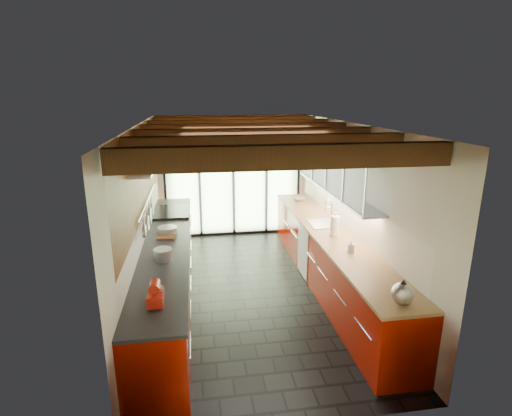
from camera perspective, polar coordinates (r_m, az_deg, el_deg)
name	(u,v)px	position (r m, az deg, el deg)	size (l,w,h in m)	color
ground	(251,290)	(6.51, -0.68, -11.67)	(5.50, 5.50, 0.00)	black
room_shell	(251,190)	(5.93, -0.73, 2.64)	(5.50, 5.50, 5.50)	silver
ceiling_beams	(247,132)	(6.17, -1.26, 10.78)	(3.14, 5.06, 4.90)	#593316
glass_door	(233,160)	(8.55, -3.29, 6.80)	(2.95, 0.10, 2.90)	#C6EAAD
left_counter	(168,269)	(6.27, -12.43, -8.50)	(0.68, 5.00, 0.92)	#991100
range_stove	(173,236)	(7.61, -11.83, -3.94)	(0.66, 0.90, 0.97)	silver
right_counter	(329,259)	(6.60, 10.42, -7.14)	(0.68, 5.00, 0.92)	#991100
sink_assembly	(324,222)	(6.78, 9.65, -1.94)	(0.45, 0.52, 0.43)	silver
upper_cabinets_right	(337,170)	(6.52, 11.48, 5.32)	(0.34, 3.00, 3.00)	silver
left_wall_fixtures	(149,176)	(6.00, -14.98, 4.48)	(0.28, 2.60, 0.96)	silver
stand_mixer	(155,294)	(4.37, -14.16, -11.80)	(0.16, 0.28, 0.26)	red
pot_large	(163,254)	(5.40, -13.14, -6.48)	(0.24, 0.24, 0.15)	silver
pot_small	(168,231)	(6.36, -12.51, -3.17)	(0.30, 0.30, 0.11)	silver
cutting_board	(167,235)	(6.27, -12.55, -3.85)	(0.26, 0.37, 0.03)	brown
kettle	(403,292)	(4.50, 20.22, -11.22)	(0.29, 0.32, 0.28)	silver
paper_towel	(335,226)	(6.22, 11.20, -2.56)	(0.18, 0.18, 0.37)	white
soap_bottle	(351,246)	(5.66, 13.44, -5.31)	(0.08, 0.08, 0.18)	silver
bowl	(299,199)	(8.21, 6.15, 1.27)	(0.22, 0.22, 0.05)	silver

